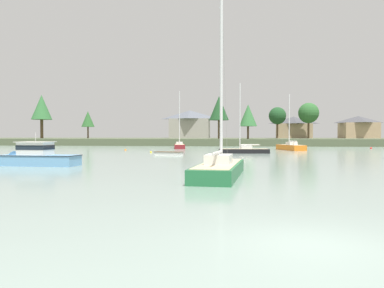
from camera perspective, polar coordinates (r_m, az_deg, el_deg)
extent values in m
plane|color=gray|center=(9.98, 17.27, -13.91)|extent=(400.00, 400.00, 0.00)
cube|color=#4C563D|center=(110.78, 8.04, 0.40)|extent=(171.32, 42.68, 1.70)
cube|color=orange|center=(68.69, 14.47, -0.78)|extent=(4.39, 8.32, 1.55)
cube|color=#CCB78E|center=(68.67, 14.47, -0.12)|extent=(4.00, 7.78, 0.04)
cube|color=silver|center=(68.30, 14.61, 0.09)|extent=(1.86, 2.09, 0.48)
cylinder|color=silver|center=(69.29, 14.28, 3.58)|extent=(0.16, 0.16, 8.86)
cylinder|color=silver|center=(67.78, 14.80, 0.37)|extent=(1.03, 3.11, 0.13)
cylinder|color=silver|center=(67.78, 14.80, 0.41)|extent=(0.95, 2.81, 0.14)
cylinder|color=#999999|center=(70.77, 13.76, 3.51)|extent=(0.92, 3.10, 8.81)
cube|color=white|center=(49.56, -3.53, -1.54)|extent=(3.76, 2.40, 0.63)
cube|color=brown|center=(49.54, -3.53, -1.18)|extent=(3.92, 2.56, 0.05)
cube|color=tan|center=(49.54, -3.53, -1.22)|extent=(0.44, 1.31, 0.03)
cube|color=#669ECC|center=(35.28, -21.78, -2.68)|extent=(6.77, 2.59, 1.43)
cone|color=#669ECC|center=(37.13, -26.18, -2.52)|extent=(1.96, 2.14, 2.05)
cube|color=black|center=(35.24, -21.79, -1.56)|extent=(6.91, 2.68, 0.05)
cube|color=silver|center=(35.39, -22.27, -0.64)|extent=(2.56, 1.94, 1.08)
cube|color=#19232D|center=(35.39, -22.27, -0.46)|extent=(2.61, 1.98, 0.39)
cube|color=beige|center=(35.38, -22.28, 0.28)|extent=(2.87, 2.24, 0.06)
cylinder|color=silver|center=(35.37, -22.28, 0.98)|extent=(0.03, 0.03, 0.80)
cube|color=maroon|center=(75.22, -1.89, -0.57)|extent=(3.32, 7.89, 1.36)
cube|color=#CCB78E|center=(75.20, -1.89, -0.04)|extent=(3.00, 7.40, 0.04)
cube|color=silver|center=(75.58, -1.90, 0.16)|extent=(1.54, 1.89, 0.46)
cylinder|color=silver|center=(74.65, -1.88, 3.94)|extent=(0.15, 0.15, 10.35)
cylinder|color=silver|center=(76.11, -1.91, 0.41)|extent=(0.68, 3.04, 0.12)
cylinder|color=silver|center=(76.11, -1.91, 0.45)|extent=(0.64, 2.74, 0.14)
cylinder|color=#999999|center=(73.11, -1.85, 3.97)|extent=(0.58, 3.03, 10.31)
cube|color=#236B3D|center=(24.12, 4.14, -4.60)|extent=(3.07, 9.72, 1.39)
cube|color=#CCB78E|center=(24.05, 4.14, -2.91)|extent=(2.74, 9.12, 0.04)
cube|color=silver|center=(23.56, 4.00, -2.25)|extent=(1.67, 2.21, 0.57)
cylinder|color=silver|center=(25.09, 4.39, 10.84)|extent=(0.19, 0.19, 11.80)
cylinder|color=silver|center=(22.87, 3.79, -1.38)|extent=(0.43, 3.83, 0.15)
cylinder|color=silver|center=(22.87, 3.79, -1.26)|extent=(0.39, 3.45, 0.14)
cylinder|color=#999999|center=(26.96, 4.88, 10.12)|extent=(0.29, 3.83, 11.76)
cube|color=black|center=(55.57, 7.73, -1.28)|extent=(7.33, 2.67, 1.05)
cube|color=#CCB78E|center=(55.55, 7.73, -0.72)|extent=(6.88, 2.39, 0.04)
cube|color=silver|center=(55.59, 8.10, -0.48)|extent=(1.70, 1.40, 0.43)
cylinder|color=silver|center=(55.52, 7.16, 4.17)|extent=(0.14, 0.14, 9.43)
cylinder|color=silver|center=(55.64, 8.61, -0.15)|extent=(2.86, 0.41, 0.11)
cylinder|color=silver|center=(55.64, 8.61, -0.10)|extent=(2.58, 0.41, 0.14)
cylinder|color=#999999|center=(55.39, 5.68, 4.15)|extent=(2.87, 0.31, 9.39)
sphere|color=red|center=(81.26, 25.11, -0.59)|extent=(0.42, 0.42, 0.42)
torus|color=#333338|center=(81.25, 25.12, -0.41)|extent=(0.12, 0.12, 0.02)
sphere|color=orange|center=(66.63, -9.88, -0.88)|extent=(0.36, 0.36, 0.36)
torus|color=#333338|center=(66.62, -9.88, -0.70)|extent=(0.12, 0.12, 0.02)
sphere|color=yellow|center=(57.52, -6.15, -1.23)|extent=(0.32, 0.32, 0.32)
torus|color=#333338|center=(57.52, -6.15, -1.02)|extent=(0.12, 0.12, 0.02)
cylinder|color=brown|center=(110.98, 16.96, 2.29)|extent=(0.54, 0.54, 5.78)
sphere|color=#2D602D|center=(111.13, 16.97, 4.44)|extent=(5.65, 5.65, 5.65)
cylinder|color=brown|center=(115.33, -15.23, 2.18)|extent=(0.43, 0.43, 5.45)
cone|color=#2D602D|center=(115.41, -15.24, 3.62)|extent=(3.72, 3.72, 4.55)
cylinder|color=brown|center=(97.31, 4.04, 3.05)|extent=(0.57, 0.57, 7.69)
cone|color=#1E4723|center=(97.51, 4.04, 5.35)|extent=(4.98, 4.98, 6.08)
cylinder|color=brown|center=(96.00, 8.35, 2.32)|extent=(0.50, 0.50, 5.20)
cone|color=#336B38|center=(96.11, 8.35, 4.25)|extent=(4.42, 4.42, 5.41)
cylinder|color=brown|center=(119.49, -21.47, 2.93)|extent=(0.85, 0.85, 8.90)
cone|color=#336B38|center=(119.71, -21.49, 5.12)|extent=(5.83, 5.83, 7.13)
cylinder|color=brown|center=(109.16, 12.60, 2.19)|extent=(0.47, 0.47, 5.23)
sphere|color=#1E4723|center=(109.28, 12.61, 4.13)|extent=(4.79, 4.79, 4.79)
cube|color=#9E998E|center=(118.36, -0.32, 2.32)|extent=(11.95, 7.32, 5.94)
pyramid|color=#565B66|center=(118.52, -0.32, 4.39)|extent=(12.90, 7.91, 2.61)
cube|color=tan|center=(117.93, 14.93, 1.89)|extent=(9.94, 6.09, 4.34)
pyramid|color=#47474C|center=(118.01, 14.94, 3.46)|extent=(10.74, 6.58, 2.11)
cube|color=tan|center=(123.98, 23.53, 1.85)|extent=(9.53, 9.66, 4.57)
pyramid|color=#47474C|center=(124.06, 23.54, 3.38)|extent=(10.30, 10.43, 2.03)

